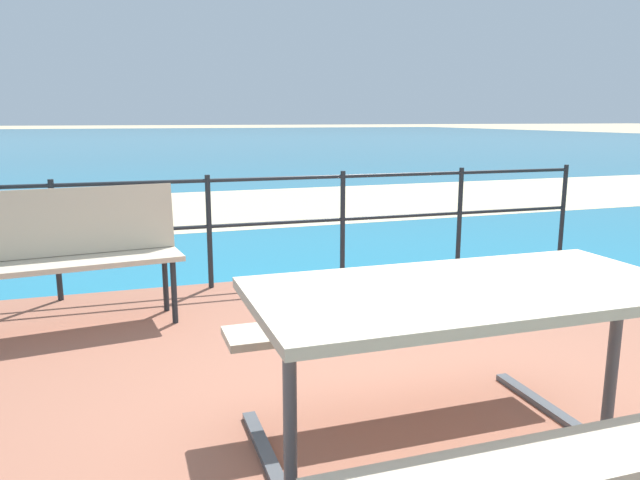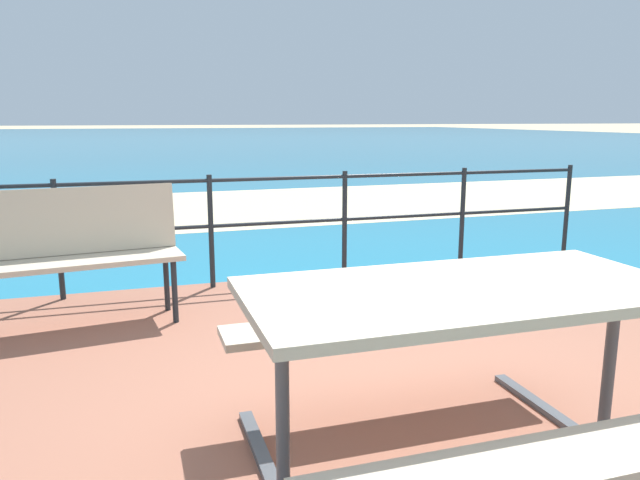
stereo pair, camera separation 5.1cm
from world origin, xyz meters
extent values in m
plane|color=tan|center=(0.00, 0.00, 0.00)|extent=(240.00, 240.00, 0.00)
cube|color=#935B47|center=(0.00, 0.00, 0.03)|extent=(6.40, 5.20, 0.06)
cube|color=teal|center=(0.00, 40.00, 0.01)|extent=(90.00, 90.00, 0.01)
cube|color=beige|center=(0.00, 7.47, 0.01)|extent=(54.08, 5.56, 0.01)
cube|color=#BCAD93|center=(-0.03, -0.63, 0.84)|extent=(1.65, 0.80, 0.04)
cube|color=#BCAD93|center=(-0.02, -1.26, 0.52)|extent=(1.65, 0.27, 0.04)
cube|color=#BCAD93|center=(-0.03, 0.00, 0.52)|extent=(1.65, 0.27, 0.04)
cylinder|color=#4C5156|center=(-0.73, -0.63, 0.45)|extent=(0.05, 0.05, 0.78)
cylinder|color=#4C5156|center=(0.68, -0.62, 0.45)|extent=(0.05, 0.05, 0.78)
cube|color=#4C5156|center=(0.68, -0.62, 0.07)|extent=(0.07, 1.52, 0.03)
cube|color=#BCAD93|center=(-1.67, 1.70, 0.52)|extent=(1.61, 0.60, 0.04)
cube|color=#BCAD93|center=(-1.69, 1.87, 0.77)|extent=(1.56, 0.27, 0.46)
cylinder|color=#1E2328|center=(-0.95, 1.64, 0.29)|extent=(0.04, 0.04, 0.46)
cylinder|color=#1E2328|center=(-0.99, 1.94, 0.29)|extent=(0.04, 0.04, 0.46)
cylinder|color=#1E2328|center=(-1.77, 2.47, 0.54)|extent=(0.04, 0.04, 0.95)
cylinder|color=#1E2328|center=(-0.59, 2.47, 0.54)|extent=(0.04, 0.04, 0.95)
cylinder|color=#1E2328|center=(0.59, 2.47, 0.54)|extent=(0.04, 0.04, 0.95)
cylinder|color=#1E2328|center=(1.77, 2.47, 0.54)|extent=(0.04, 0.04, 0.95)
cylinder|color=#1E2328|center=(2.95, 2.47, 0.54)|extent=(0.04, 0.04, 0.95)
cylinder|color=#1E2328|center=(0.00, 2.47, 0.97)|extent=(5.90, 0.03, 0.03)
cylinder|color=#1E2328|center=(0.00, 2.47, 0.58)|extent=(5.90, 0.03, 0.03)
camera|label=1|loc=(-1.23, -2.52, 1.47)|focal=34.01mm
camera|label=2|loc=(-1.18, -2.54, 1.47)|focal=34.01mm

